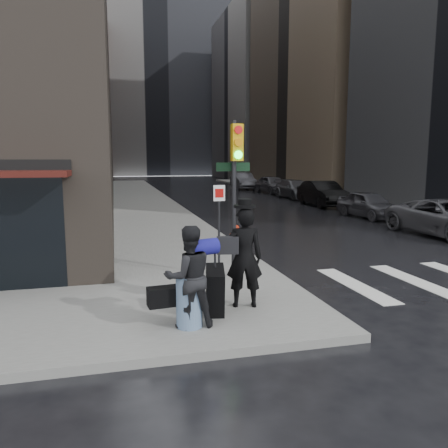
# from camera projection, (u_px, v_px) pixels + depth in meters

# --- Properties ---
(ground) EXTENTS (140.00, 140.00, 0.00)m
(ground) POSITION_uv_depth(u_px,v_px,m) (221.00, 312.00, 8.48)
(ground) COLOR black
(ground) RESTS_ON ground
(sidewalk_left) EXTENTS (4.00, 50.00, 0.15)m
(sidewalk_left) POSITION_uv_depth(u_px,v_px,m) (140.00, 196.00, 34.37)
(sidewalk_left) COLOR slate
(sidewalk_left) RESTS_ON ground
(sidewalk_right) EXTENTS (3.00, 50.00, 0.15)m
(sidewalk_right) POSITION_uv_depth(u_px,v_px,m) (299.00, 193.00, 37.63)
(sidewalk_right) COLOR slate
(sidewalk_right) RESTS_ON ground
(bldg_left_far) EXTENTS (22.00, 20.00, 26.00)m
(bldg_left_far) POSITION_uv_depth(u_px,v_px,m) (31.00, 89.00, 62.91)
(bldg_left_far) COLOR brown
(bldg_left_far) RESTS_ON ground
(bldg_right_mid) EXTENTS (22.00, 22.00, 38.00)m
(bldg_right_mid) POSITION_uv_depth(u_px,v_px,m) (383.00, 4.00, 45.55)
(bldg_right_mid) COLOR #7B654C
(bldg_right_mid) RESTS_ON ground
(bldg_right_far) EXTENTS (22.00, 20.00, 25.00)m
(bldg_right_far) POSITION_uv_depth(u_px,v_px,m) (294.00, 98.00, 68.57)
(bldg_right_far) COLOR slate
(bldg_right_far) RESTS_ON ground
(bldg_distant) EXTENTS (40.00, 12.00, 32.00)m
(bldg_distant) POSITION_uv_depth(u_px,v_px,m) (154.00, 90.00, 82.41)
(bldg_distant) COLOR slate
(bldg_distant) RESTS_ON ground
(man_overcoat) EXTENTS (1.25, 1.01, 2.09)m
(man_overcoat) POSITION_uv_depth(u_px,v_px,m) (238.00, 262.00, 8.13)
(man_overcoat) COLOR black
(man_overcoat) RESTS_ON ground
(man_jeans) EXTENTS (1.25, 0.74, 1.72)m
(man_jeans) POSITION_uv_depth(u_px,v_px,m) (188.00, 277.00, 7.21)
(man_jeans) COLOR black
(man_jeans) RESTS_ON ground
(traffic_light) EXTENTS (0.92, 0.44, 3.66)m
(traffic_light) POSITION_uv_depth(u_px,v_px,m) (234.00, 178.00, 10.03)
(traffic_light) COLOR black
(traffic_light) RESTS_ON ground
(fire_hydrant) EXTENTS (0.42, 0.31, 0.72)m
(fire_hydrant) POSITION_uv_depth(u_px,v_px,m) (236.00, 237.00, 13.98)
(fire_hydrant) COLOR #941B09
(fire_hydrant) RESTS_ON ground
(parked_car_0) EXTENTS (2.56, 5.14, 1.40)m
(parked_car_0) POSITION_uv_depth(u_px,v_px,m) (448.00, 218.00, 16.73)
(parked_car_0) COLOR #505056
(parked_car_0) RESTS_ON ground
(parked_car_1) EXTENTS (1.84, 4.08, 1.36)m
(parked_car_1) POSITION_uv_depth(u_px,v_px,m) (369.00, 204.00, 22.09)
(parked_car_1) COLOR #434348
(parked_car_1) RESTS_ON ground
(parked_car_2) EXTENTS (1.89, 4.90, 1.59)m
(parked_car_2) POSITION_uv_depth(u_px,v_px,m) (323.00, 194.00, 27.46)
(parked_car_2) COLOR black
(parked_car_2) RESTS_ON ground
(parked_car_3) EXTENTS (2.15, 4.92, 1.41)m
(parked_car_3) POSITION_uv_depth(u_px,v_px,m) (296.00, 189.00, 32.94)
(parked_car_3) COLOR #454549
(parked_car_3) RESTS_ON ground
(parked_car_4) EXTENTS (2.18, 4.70, 1.56)m
(parked_car_4) POSITION_uv_depth(u_px,v_px,m) (272.00, 184.00, 38.29)
(parked_car_4) COLOR #45454B
(parked_car_4) RESTS_ON ground
(parked_car_5) EXTENTS (2.06, 5.05, 1.63)m
(parked_car_5) POSITION_uv_depth(u_px,v_px,m) (243.00, 181.00, 43.37)
(parked_car_5) COLOR #404145
(parked_car_5) RESTS_ON ground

